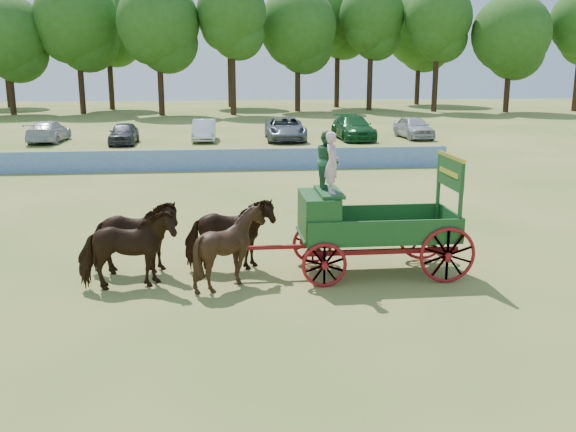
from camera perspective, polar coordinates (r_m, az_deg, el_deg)
The scene contains 9 objects.
ground at distance 14.73m, azimuth -7.35°, elevation -7.36°, with size 160.00×160.00×0.00m, color #A9914C.
horse_lead_left at distance 15.45m, azimuth -14.09°, elevation -2.95°, with size 1.02×2.25×1.90m, color black.
horse_lead_right at distance 16.50m, azimuth -13.58°, elevation -1.88°, with size 1.02×2.25×1.90m, color black.
horse_wheel_left at distance 15.29m, azimuth -5.14°, elevation -2.75°, with size 1.54×1.73×1.90m, color black.
horse_wheel_right at distance 16.35m, azimuth -5.22°, elevation -1.69°, with size 1.02×2.25×1.90m, color black.
farm_dray at distance 16.00m, azimuth 5.51°, elevation 0.25°, with size 6.00×2.00×3.63m.
sponsor_banner at distance 32.15m, azimuth -8.59°, elevation 4.92°, with size 26.00×0.08×1.05m, color blue.
parked_cars at distance 44.53m, azimuth -12.92°, elevation 7.38°, with size 42.32×7.38×1.63m.
treeline at distance 73.30m, azimuth -9.04°, elevation 16.55°, with size 90.83×23.36×15.09m.
Camera 1 is at (0.40, -13.77, 5.20)m, focal length 40.00 mm.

